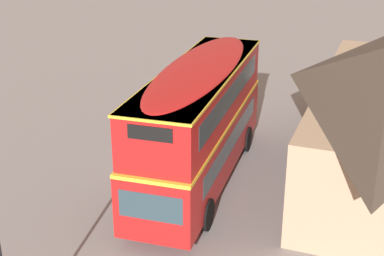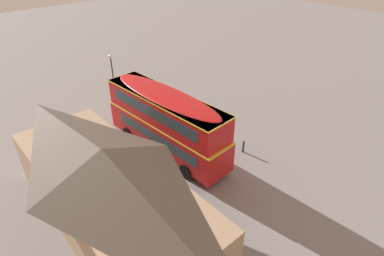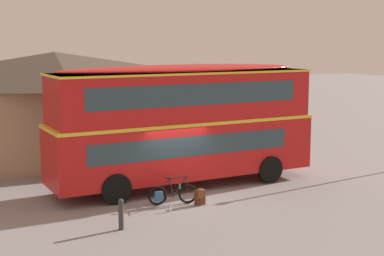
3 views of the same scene
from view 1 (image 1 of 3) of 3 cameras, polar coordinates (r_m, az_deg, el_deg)
name	(u,v)px [view 1 (image 1 of 3)]	position (r m, az deg, el deg)	size (l,w,h in m)	color
ground_plane	(174,166)	(23.13, -1.90, -3.90)	(120.00, 120.00, 0.00)	gray
double_decker_bus	(200,118)	(20.86, 0.80, 1.04)	(10.73, 2.96, 4.79)	black
touring_bicycle	(162,149)	(23.78, -3.12, -2.16)	(1.74, 0.58, 1.04)	black
backpack_on_ground	(143,157)	(23.25, -5.07, -3.00)	(0.38, 0.34, 0.59)	#592D19
water_bottle_clear_plastic	(149,148)	(24.48, -4.45, -2.08)	(0.07, 0.07, 0.26)	silver
kerb_bollard	(146,121)	(26.48, -4.81, 0.74)	(0.16, 0.16, 0.97)	#333338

